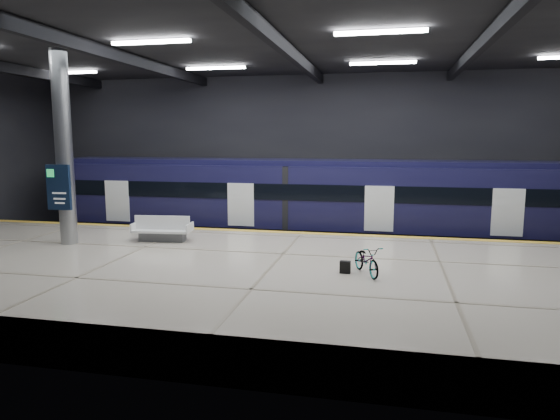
% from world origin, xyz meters
% --- Properties ---
extents(ground, '(30.00, 30.00, 0.00)m').
position_xyz_m(ground, '(0.00, 0.00, 0.00)').
color(ground, black).
rests_on(ground, ground).
extents(room_shell, '(30.10, 16.10, 8.05)m').
position_xyz_m(room_shell, '(-0.00, 0.00, 5.72)').
color(room_shell, black).
rests_on(room_shell, ground).
extents(platform, '(30.00, 11.00, 1.10)m').
position_xyz_m(platform, '(0.00, -2.50, 0.55)').
color(platform, beige).
rests_on(platform, ground).
extents(safety_strip, '(30.00, 0.40, 0.01)m').
position_xyz_m(safety_strip, '(0.00, 2.75, 1.11)').
color(safety_strip, yellow).
rests_on(safety_strip, platform).
extents(rails, '(30.00, 1.52, 0.16)m').
position_xyz_m(rails, '(0.00, 5.50, 0.08)').
color(rails, gray).
rests_on(rails, ground).
extents(train, '(29.40, 2.84, 3.79)m').
position_xyz_m(train, '(1.82, 5.50, 2.06)').
color(train, black).
rests_on(train, ground).
extents(bench, '(2.25, 1.12, 0.96)m').
position_xyz_m(bench, '(-4.84, 0.10, 1.44)').
color(bench, '#595B60').
rests_on(bench, platform).
extents(bicycle, '(1.20, 1.69, 0.84)m').
position_xyz_m(bicycle, '(2.82, -2.95, 1.52)').
color(bicycle, '#99999E').
rests_on(bicycle, platform).
extents(pannier_bag, '(0.31, 0.20, 0.35)m').
position_xyz_m(pannier_bag, '(2.22, -2.95, 1.28)').
color(pannier_bag, black).
rests_on(pannier_bag, platform).
extents(info_column, '(0.90, 0.78, 6.90)m').
position_xyz_m(info_column, '(-8.00, -1.03, 4.46)').
color(info_column, '#9EA0A5').
rests_on(info_column, platform).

